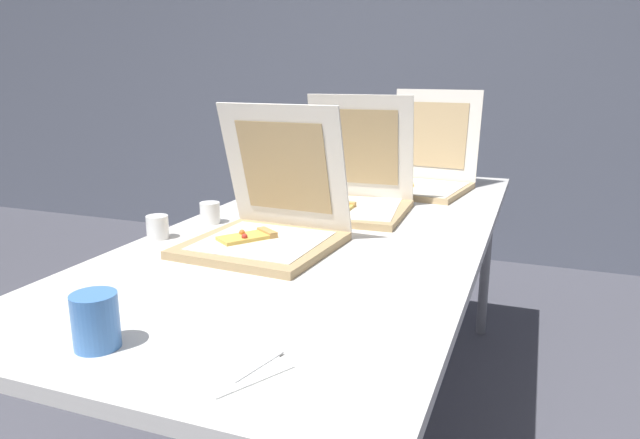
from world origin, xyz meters
name	(u,v)px	position (x,y,z in m)	size (l,w,h in m)	color
wall_back	(449,54)	(0.00, 2.74, 1.30)	(10.00, 0.10, 2.60)	slate
table	(332,240)	(0.00, 0.58, 0.68)	(0.93, 2.10, 0.73)	silver
pizza_box_front	(266,227)	(-0.10, 0.31, 0.78)	(0.40, 0.40, 0.38)	tan
pizza_box_middle	(351,196)	(-0.01, 0.78, 0.78)	(0.39, 0.39, 0.39)	tan
pizza_box_back	(420,176)	(0.14, 1.24, 0.78)	(0.43, 0.47, 0.39)	tan
cup_white_near_left	(158,227)	(-0.42, 0.27, 0.76)	(0.06, 0.06, 0.07)	white
cup_white_near_center	(210,213)	(-0.37, 0.47, 0.76)	(0.06, 0.06, 0.07)	white
cup_white_mid	(250,205)	(-0.30, 0.61, 0.76)	(0.06, 0.06, 0.07)	white
cup_printed_front	(96,321)	(-0.11, -0.34, 0.78)	(0.08, 0.08, 0.10)	#477FCC
napkin_pile	(232,361)	(0.14, -0.30, 0.73)	(0.20, 0.20, 0.01)	white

